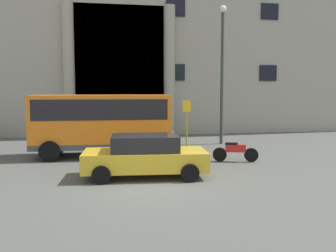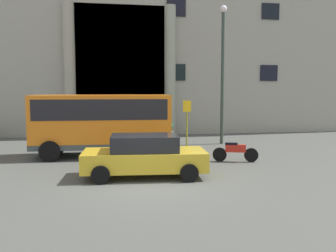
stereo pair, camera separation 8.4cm
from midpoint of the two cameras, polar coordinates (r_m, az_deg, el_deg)
ground_plane at (r=12.30m, az=-2.96°, el=-9.20°), size 80.00×64.00×0.12m
office_building_facade at (r=30.05m, az=-7.25°, el=18.27°), size 41.83×9.61×19.36m
orange_minibus at (r=17.36m, az=-10.32°, el=0.94°), size 6.32×2.70×2.85m
bus_stop_sign at (r=19.86m, az=2.78°, el=1.21°), size 0.44×0.08×2.50m
hedge_planter_entrance_right at (r=23.05m, az=-1.20°, el=-0.57°), size 1.55×0.85×1.23m
hedge_planter_far_west at (r=22.04m, az=-11.38°, el=-0.50°), size 2.12×0.76×1.59m
parked_hatchback_near at (r=13.13m, az=-3.76°, el=-4.59°), size 4.44×2.29×1.49m
motorcycle_near_kerb at (r=16.12m, az=10.09°, el=-3.85°), size 1.90×0.73×0.89m
lamppost_plaza_centre at (r=21.18m, az=8.27°, el=9.40°), size 0.40×0.40×7.74m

